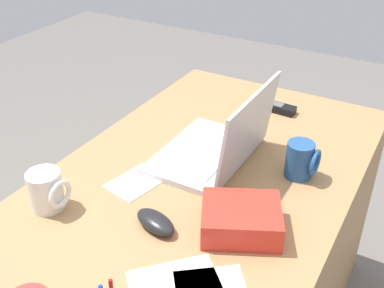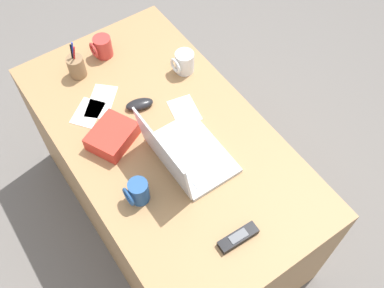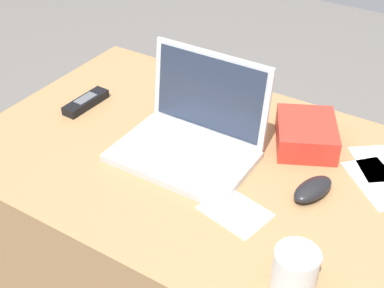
# 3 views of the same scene
# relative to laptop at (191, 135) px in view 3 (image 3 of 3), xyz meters

# --- Properties ---
(desk) EXTENTS (1.37, 0.76, 0.70)m
(desk) POSITION_rel_laptop_xyz_m (0.14, -0.00, -0.40)
(desk) COLOR #A87C4F
(desk) RESTS_ON ground
(laptop) EXTENTS (0.33, 0.26, 0.23)m
(laptop) POSITION_rel_laptop_xyz_m (0.00, 0.00, 0.00)
(laptop) COLOR silver
(laptop) RESTS_ON desk
(computer_mouse) EXTENTS (0.09, 0.13, 0.03)m
(computer_mouse) POSITION_rel_laptop_xyz_m (0.32, 0.00, -0.03)
(computer_mouse) COLOR black
(computer_mouse) RESTS_ON desk
(coffee_mug_white) EXTENTS (0.08, 0.09, 0.10)m
(coffee_mug_white) POSITION_rel_laptop_xyz_m (0.38, -0.26, 0.00)
(coffee_mug_white) COLOR white
(coffee_mug_white) RESTS_ON desk
(coffee_mug_spare) EXTENTS (0.07, 0.08, 0.10)m
(coffee_mug_spare) POSITION_rel_laptop_xyz_m (-0.04, 0.22, 0.00)
(coffee_mug_spare) COLOR #26518C
(coffee_mug_spare) RESTS_ON desk
(cordless_phone) EXTENTS (0.05, 0.15, 0.03)m
(cordless_phone) POSITION_rel_laptop_xyz_m (-0.37, 0.02, -0.03)
(cordless_phone) COLOR black
(cordless_phone) RESTS_ON desk
(snack_bag) EXTENTS (0.21, 0.22, 0.07)m
(snack_bag) POSITION_rel_laptop_xyz_m (0.23, 0.18, -0.01)
(snack_bag) COLOR red
(snack_bag) RESTS_ON desk
(paper_note_near_laptop) EXTENTS (0.16, 0.13, 0.00)m
(paper_note_near_laptop) POSITION_rel_laptop_xyz_m (0.20, -0.14, -0.05)
(paper_note_near_laptop) COLOR white
(paper_note_near_laptop) RESTS_ON desk
(paper_note_left) EXTENTS (0.20, 0.20, 0.00)m
(paper_note_left) POSITION_rel_laptop_xyz_m (0.44, 0.12, -0.05)
(paper_note_left) COLOR white
(paper_note_left) RESTS_ON desk
(paper_note_right) EXTENTS (0.17, 0.17, 0.00)m
(paper_note_right) POSITION_rel_laptop_xyz_m (0.41, 0.20, -0.05)
(paper_note_right) COLOR white
(paper_note_right) RESTS_ON desk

